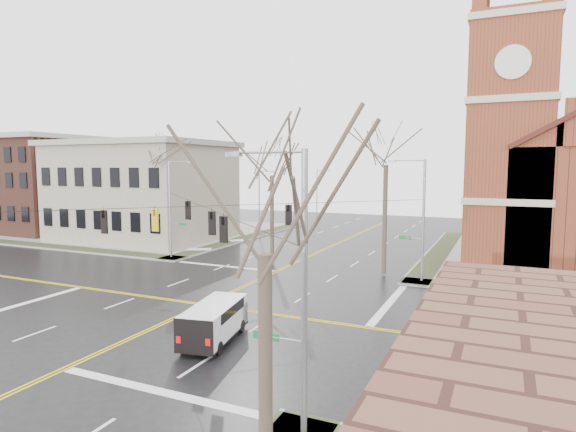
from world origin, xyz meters
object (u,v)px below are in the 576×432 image
at_px(cargo_van, 216,318).
at_px(tree_ne, 386,158).
at_px(signal_pole_se, 299,289).
at_px(signal_pole_nw, 172,206).
at_px(tree_se, 265,237).
at_px(tree_nw_near, 272,170).
at_px(parked_car_a, 504,295).
at_px(streetlight_north_b, 318,192).
at_px(signal_pole_ne, 421,216).
at_px(tree_nw_far, 168,161).
at_px(streetlight_north_a, 260,200).

height_order(cargo_van, tree_ne, tree_ne).
bearing_deg(signal_pole_se, cargo_van, 137.84).
relative_size(signal_pole_nw, tree_se, 0.94).
relative_size(cargo_van, tree_ne, 0.40).
bearing_deg(signal_pole_nw, tree_nw_near, 10.22).
distance_m(cargo_van, parked_car_a, 18.19).
relative_size(streetlight_north_b, cargo_van, 1.55).
bearing_deg(tree_nw_near, cargo_van, -72.25).
xyz_separation_m(signal_pole_ne, tree_nw_near, (-13.08, 1.72, 3.39)).
relative_size(signal_pole_nw, streetlight_north_b, 1.12).
xyz_separation_m(signal_pole_ne, tree_ne, (-2.97, 1.28, 4.35)).
bearing_deg(tree_se, tree_nw_far, 131.69).
distance_m(streetlight_north_a, tree_nw_far, 15.09).
height_order(signal_pole_nw, tree_nw_far, tree_nw_far).
bearing_deg(signal_pole_ne, signal_pole_nw, 180.00).
bearing_deg(streetlight_north_a, tree_nw_far, -101.69).
height_order(parked_car_a, tree_se, tree_se).
bearing_deg(streetlight_north_a, tree_nw_near, -58.96).
height_order(signal_pole_ne, streetlight_north_b, signal_pole_ne).
relative_size(tree_ne, tree_se, 1.35).
bearing_deg(tree_se, signal_pole_nw, 131.61).
distance_m(cargo_van, tree_nw_near, 20.37).
bearing_deg(tree_nw_near, tree_nw_far, 176.50).
distance_m(signal_pole_nw, tree_se, 34.63).
relative_size(cargo_van, parked_car_a, 1.45).
distance_m(signal_pole_ne, streetlight_north_b, 42.61).
bearing_deg(signal_pole_ne, streetlight_north_b, 121.05).
height_order(signal_pole_ne, tree_nw_far, tree_nw_far).
bearing_deg(tree_nw_near, signal_pole_nw, -169.78).
bearing_deg(tree_se, parked_car_a, 76.01).
distance_m(streetlight_north_a, streetlight_north_b, 20.00).
relative_size(signal_pole_nw, streetlight_north_a, 1.12).
relative_size(signal_pole_nw, parked_car_a, 2.53).
distance_m(tree_nw_far, tree_nw_near, 11.85).
relative_size(signal_pole_ne, tree_nw_near, 0.78).
distance_m(signal_pole_ne, signal_pole_se, 23.00).
height_order(streetlight_north_a, cargo_van, streetlight_north_a).
distance_m(parked_car_a, tree_se, 23.59).
height_order(signal_pole_nw, cargo_van, signal_pole_nw).
height_order(tree_nw_near, tree_se, tree_nw_near).
height_order(streetlight_north_a, tree_ne, tree_ne).
relative_size(signal_pole_ne, streetlight_north_a, 1.12).
bearing_deg(tree_ne, streetlight_north_b, 118.35).
relative_size(signal_pole_ne, cargo_van, 1.75).
distance_m(tree_nw_far, tree_ne, 21.95).
bearing_deg(signal_pole_nw, tree_se, -48.39).
relative_size(streetlight_north_a, tree_nw_far, 0.63).
bearing_deg(streetlight_north_b, cargo_van, -74.48).
bearing_deg(signal_pole_ne, cargo_van, -113.93).
height_order(tree_nw_near, tree_ne, tree_ne).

